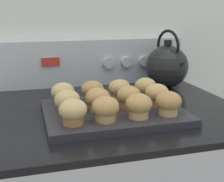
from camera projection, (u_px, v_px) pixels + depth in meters
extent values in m
cube|color=silver|center=(89.00, 6.00, 1.28)|extent=(8.00, 0.05, 2.40)
cube|color=black|center=(114.00, 109.00, 1.02)|extent=(0.79, 0.69, 0.02)
cube|color=#B7BABF|center=(93.00, 62.00, 1.29)|extent=(0.77, 0.05, 0.19)
cube|color=#B72D23|center=(50.00, 62.00, 1.21)|extent=(0.07, 0.01, 0.03)
cylinder|color=#B7BABF|center=(108.00, 63.00, 1.27)|extent=(0.04, 0.02, 0.04)
cylinder|color=#B7BABF|center=(127.00, 62.00, 1.29)|extent=(0.04, 0.02, 0.04)
cylinder|color=#B7BABF|center=(144.00, 61.00, 1.31)|extent=(0.04, 0.02, 0.04)
cylinder|color=#B7BABF|center=(161.00, 60.00, 1.33)|extent=(0.04, 0.02, 0.04)
cube|color=#28282D|center=(113.00, 113.00, 0.92)|extent=(0.40, 0.31, 0.02)
cylinder|color=olive|center=(73.00, 119.00, 0.79)|extent=(0.05, 0.05, 0.03)
ellipsoid|color=tan|center=(73.00, 109.00, 0.78)|extent=(0.07, 0.07, 0.05)
cylinder|color=tan|center=(106.00, 116.00, 0.81)|extent=(0.05, 0.05, 0.03)
ellipsoid|color=tan|center=(106.00, 107.00, 0.81)|extent=(0.07, 0.07, 0.05)
cylinder|color=tan|center=(139.00, 112.00, 0.84)|extent=(0.05, 0.05, 0.03)
ellipsoid|color=tan|center=(139.00, 104.00, 0.83)|extent=(0.07, 0.07, 0.05)
cylinder|color=tan|center=(168.00, 109.00, 0.86)|extent=(0.05, 0.05, 0.03)
ellipsoid|color=#B2844C|center=(169.00, 101.00, 0.86)|extent=(0.07, 0.07, 0.05)
cylinder|color=tan|center=(68.00, 108.00, 0.88)|extent=(0.05, 0.05, 0.03)
ellipsoid|color=tan|center=(67.00, 100.00, 0.87)|extent=(0.07, 0.07, 0.05)
cylinder|color=#A37A4C|center=(98.00, 106.00, 0.90)|extent=(0.05, 0.05, 0.03)
ellipsoid|color=tan|center=(98.00, 97.00, 0.89)|extent=(0.07, 0.07, 0.05)
cylinder|color=#A37A4C|center=(129.00, 103.00, 0.92)|extent=(0.05, 0.05, 0.03)
ellipsoid|color=tan|center=(129.00, 95.00, 0.91)|extent=(0.07, 0.07, 0.05)
cylinder|color=#A37A4C|center=(157.00, 100.00, 0.95)|extent=(0.05, 0.05, 0.03)
ellipsoid|color=tan|center=(157.00, 93.00, 0.94)|extent=(0.07, 0.07, 0.05)
cylinder|color=tan|center=(63.00, 99.00, 0.96)|extent=(0.05, 0.05, 0.03)
ellipsoid|color=tan|center=(63.00, 91.00, 0.95)|extent=(0.07, 0.07, 0.05)
cylinder|color=tan|center=(93.00, 97.00, 0.99)|extent=(0.05, 0.05, 0.03)
ellipsoid|color=#B2844C|center=(92.00, 89.00, 0.98)|extent=(0.07, 0.07, 0.05)
cylinder|color=tan|center=(119.00, 95.00, 1.01)|extent=(0.05, 0.05, 0.03)
ellipsoid|color=tan|center=(120.00, 88.00, 1.00)|extent=(0.07, 0.07, 0.05)
cylinder|color=tan|center=(145.00, 93.00, 1.03)|extent=(0.05, 0.05, 0.03)
ellipsoid|color=tan|center=(145.00, 86.00, 1.02)|extent=(0.07, 0.07, 0.05)
sphere|color=black|center=(167.00, 67.00, 1.24)|extent=(0.17, 0.17, 0.17)
cylinder|color=black|center=(168.00, 43.00, 1.21)|extent=(0.03, 0.03, 0.02)
cone|color=black|center=(181.00, 64.00, 1.16)|extent=(0.05, 0.08, 0.06)
torus|color=black|center=(168.00, 46.00, 1.21)|extent=(0.04, 0.13, 0.13)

